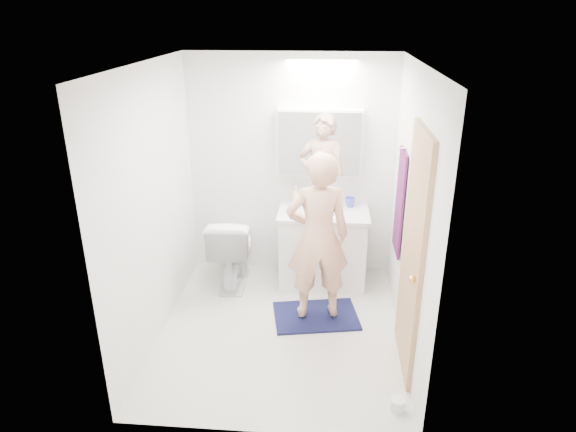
# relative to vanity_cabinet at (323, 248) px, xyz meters

# --- Properties ---
(floor) EXTENTS (2.50, 2.50, 0.00)m
(floor) POSITION_rel_vanity_cabinet_xyz_m (-0.37, -0.96, -0.39)
(floor) COLOR silver
(floor) RESTS_ON ground
(ceiling) EXTENTS (2.50, 2.50, 0.00)m
(ceiling) POSITION_rel_vanity_cabinet_xyz_m (-0.37, -0.96, 2.01)
(ceiling) COLOR white
(ceiling) RESTS_ON floor
(wall_back) EXTENTS (2.50, 0.00, 2.50)m
(wall_back) POSITION_rel_vanity_cabinet_xyz_m (-0.37, 0.29, 0.81)
(wall_back) COLOR white
(wall_back) RESTS_ON floor
(wall_front) EXTENTS (2.50, 0.00, 2.50)m
(wall_front) POSITION_rel_vanity_cabinet_xyz_m (-0.37, -2.21, 0.81)
(wall_front) COLOR white
(wall_front) RESTS_ON floor
(wall_left) EXTENTS (0.00, 2.50, 2.50)m
(wall_left) POSITION_rel_vanity_cabinet_xyz_m (-1.47, -0.96, 0.81)
(wall_left) COLOR white
(wall_left) RESTS_ON floor
(wall_right) EXTENTS (0.00, 2.50, 2.50)m
(wall_right) POSITION_rel_vanity_cabinet_xyz_m (0.73, -0.96, 0.81)
(wall_right) COLOR white
(wall_right) RESTS_ON floor
(vanity_cabinet) EXTENTS (0.90, 0.55, 0.78)m
(vanity_cabinet) POSITION_rel_vanity_cabinet_xyz_m (0.00, 0.00, 0.00)
(vanity_cabinet) COLOR white
(vanity_cabinet) RESTS_ON floor
(countertop) EXTENTS (0.95, 0.58, 0.04)m
(countertop) POSITION_rel_vanity_cabinet_xyz_m (0.00, -0.00, 0.41)
(countertop) COLOR silver
(countertop) RESTS_ON vanity_cabinet
(sink_basin) EXTENTS (0.36, 0.36, 0.03)m
(sink_basin) POSITION_rel_vanity_cabinet_xyz_m (0.00, 0.03, 0.45)
(sink_basin) COLOR silver
(sink_basin) RESTS_ON countertop
(faucet) EXTENTS (0.02, 0.02, 0.16)m
(faucet) POSITION_rel_vanity_cabinet_xyz_m (0.00, 0.22, 0.51)
(faucet) COLOR silver
(faucet) RESTS_ON countertop
(medicine_cabinet) EXTENTS (0.88, 0.14, 0.70)m
(medicine_cabinet) POSITION_rel_vanity_cabinet_xyz_m (-0.07, 0.21, 1.11)
(medicine_cabinet) COLOR white
(medicine_cabinet) RESTS_ON wall_back
(mirror_panel) EXTENTS (0.84, 0.01, 0.66)m
(mirror_panel) POSITION_rel_vanity_cabinet_xyz_m (-0.07, 0.13, 1.11)
(mirror_panel) COLOR silver
(mirror_panel) RESTS_ON medicine_cabinet
(toilet) EXTENTS (0.47, 0.80, 0.80)m
(toilet) POSITION_rel_vanity_cabinet_xyz_m (-0.96, -0.11, 0.01)
(toilet) COLOR white
(toilet) RESTS_ON floor
(bath_rug) EXTENTS (0.89, 0.69, 0.02)m
(bath_rug) POSITION_rel_vanity_cabinet_xyz_m (-0.04, -0.73, -0.38)
(bath_rug) COLOR #13163C
(bath_rug) RESTS_ON floor
(person) EXTENTS (0.65, 0.49, 1.61)m
(person) POSITION_rel_vanity_cabinet_xyz_m (-0.04, -0.73, 0.46)
(person) COLOR #DDA685
(person) RESTS_ON bath_rug
(door) EXTENTS (0.04, 0.80, 2.00)m
(door) POSITION_rel_vanity_cabinet_xyz_m (0.71, -1.31, 0.61)
(door) COLOR tan
(door) RESTS_ON wall_right
(door_knob) EXTENTS (0.06, 0.06, 0.06)m
(door_knob) POSITION_rel_vanity_cabinet_xyz_m (0.67, -1.61, 0.56)
(door_knob) COLOR gold
(door_knob) RESTS_ON door
(towel) EXTENTS (0.02, 0.42, 1.00)m
(towel) POSITION_rel_vanity_cabinet_xyz_m (0.71, -0.41, 0.71)
(towel) COLOR #141137
(towel) RESTS_ON wall_right
(towel_hook) EXTENTS (0.07, 0.02, 0.02)m
(towel_hook) POSITION_rel_vanity_cabinet_xyz_m (0.70, -0.41, 1.23)
(towel_hook) COLOR silver
(towel_hook) RESTS_ON wall_right
(soap_bottle_a) EXTENTS (0.10, 0.10, 0.21)m
(soap_bottle_a) POSITION_rel_vanity_cabinet_xyz_m (-0.31, 0.15, 0.54)
(soap_bottle_a) COLOR beige
(soap_bottle_a) RESTS_ON countertop
(soap_bottle_b) EXTENTS (0.09, 0.09, 0.18)m
(soap_bottle_b) POSITION_rel_vanity_cabinet_xyz_m (-0.21, 0.18, 0.52)
(soap_bottle_b) COLOR #6097CF
(soap_bottle_b) RESTS_ON countertop
(toothbrush_cup) EXTENTS (0.13, 0.13, 0.10)m
(toothbrush_cup) POSITION_rel_vanity_cabinet_xyz_m (0.28, 0.16, 0.48)
(toothbrush_cup) COLOR #454ED0
(toothbrush_cup) RESTS_ON countertop
(toilet_paper_roll) EXTENTS (0.11, 0.11, 0.10)m
(toilet_paper_roll) POSITION_rel_vanity_cabinet_xyz_m (0.61, -1.92, -0.34)
(toilet_paper_roll) COLOR white
(toilet_paper_roll) RESTS_ON floor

